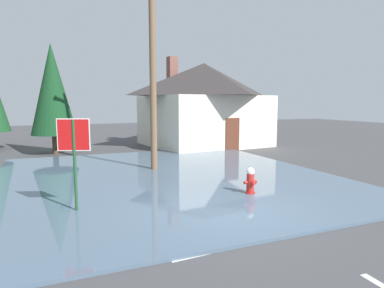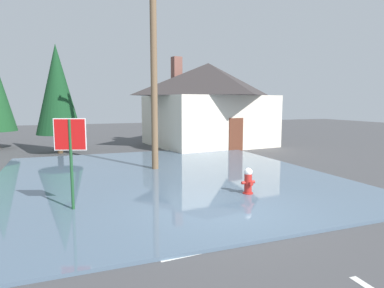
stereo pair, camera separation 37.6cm
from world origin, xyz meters
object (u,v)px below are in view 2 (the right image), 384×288
object	(u,v)px
utility_pole	(154,55)
house	(208,103)
pine_tree_short_left	(57,90)
fire_hydrant	(248,182)
stop_sign_near	(70,145)

from	to	relation	value
utility_pole	house	world-z (taller)	utility_pole
utility_pole	pine_tree_short_left	size ratio (longest dim) A/B	1.51
fire_hydrant	pine_tree_short_left	size ratio (longest dim) A/B	0.14
utility_pole	pine_tree_short_left	distance (m)	7.91
fire_hydrant	house	world-z (taller)	house
stop_sign_near	house	world-z (taller)	house
house	pine_tree_short_left	size ratio (longest dim) A/B	1.39
house	pine_tree_short_left	distance (m)	9.61
utility_pole	fire_hydrant	bearing A→B (deg)	-70.78
fire_hydrant	utility_pole	xyz separation A→B (m)	(-1.71, 4.92, 4.44)
stop_sign_near	fire_hydrant	size ratio (longest dim) A/B	2.80
fire_hydrant	utility_pole	distance (m)	6.84
pine_tree_short_left	stop_sign_near	bearing A→B (deg)	-87.84
fire_hydrant	pine_tree_short_left	world-z (taller)	pine_tree_short_left
stop_sign_near	fire_hydrant	world-z (taller)	stop_sign_near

